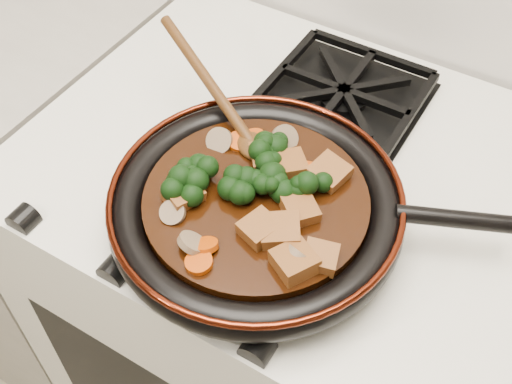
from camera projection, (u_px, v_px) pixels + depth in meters
The scene contains 35 objects.
stove at pixel (287, 319), 1.24m from camera, with size 0.76×0.60×0.90m, color silver.
burner_grate_front at pixel (246, 221), 0.81m from camera, with size 0.23×0.23×0.03m, color black, non-canonical shape.
burner_grate_back at pixel (343, 95), 0.97m from camera, with size 0.23×0.23×0.03m, color black, non-canonical shape.
skillet at pixel (258, 206), 0.79m from camera, with size 0.47×0.36×0.05m.
braising_sauce at pixel (256, 203), 0.78m from camera, with size 0.28×0.28×0.02m, color black.
tofu_cube_0 at pixel (300, 210), 0.75m from camera, with size 0.04×0.04×0.02m, color brown.
tofu_cube_1 at pixel (259, 229), 0.74m from camera, with size 0.04×0.04×0.02m, color brown.
tofu_cube_2 at pixel (183, 195), 0.77m from camera, with size 0.04×0.04×0.02m, color brown.
tofu_cube_3 at pixel (329, 173), 0.79m from camera, with size 0.04×0.04×0.02m, color brown.
tofu_cube_4 at pixel (266, 157), 0.81m from camera, with size 0.04×0.04×0.02m, color brown.
tofu_cube_5 at pixel (281, 232), 0.73m from camera, with size 0.04×0.04×0.02m, color brown.
tofu_cube_6 at pixel (288, 166), 0.80m from camera, with size 0.04×0.04×0.02m, color brown.
tofu_cube_7 at pixel (295, 262), 0.71m from camera, with size 0.04×0.04×0.02m, color brown.
tofu_cube_8 at pixel (320, 257), 0.71m from camera, with size 0.04×0.04×0.02m, color brown.
broccoli_floret_0 at pixel (240, 189), 0.77m from camera, with size 0.06×0.06×0.05m, color black, non-canonical shape.
broccoli_floret_1 at pixel (257, 183), 0.78m from camera, with size 0.06×0.06×0.05m, color black, non-canonical shape.
broccoli_floret_2 at pixel (308, 185), 0.77m from camera, with size 0.06×0.06×0.05m, color black, non-canonical shape.
broccoli_floret_3 at pixel (197, 174), 0.78m from camera, with size 0.06×0.06×0.06m, color black, non-canonical shape.
broccoli_floret_4 at pixel (268, 159), 0.80m from camera, with size 0.06×0.06×0.05m, color black, non-canonical shape.
broccoli_floret_5 at pixel (182, 184), 0.78m from camera, with size 0.06×0.06×0.05m, color black, non-canonical shape.
broccoli_floret_6 at pixel (185, 190), 0.77m from camera, with size 0.06×0.06×0.05m, color black, non-canonical shape.
broccoli_floret_7 at pixel (276, 187), 0.77m from camera, with size 0.06×0.06×0.05m, color black, non-canonical shape.
broccoli_floret_8 at pixel (267, 144), 0.82m from camera, with size 0.06×0.06×0.05m, color black, non-canonical shape.
carrot_coin_0 at pixel (304, 168), 0.80m from camera, with size 0.03×0.03×0.01m, color #B43B05.
carrot_coin_1 at pixel (206, 245), 0.72m from camera, with size 0.03×0.03×0.01m, color #B43B05.
carrot_coin_2 at pixel (239, 142), 0.83m from camera, with size 0.03×0.03×0.01m, color #B43B05.
carrot_coin_3 at pixel (312, 173), 0.80m from camera, with size 0.03×0.03×0.01m, color #B43B05.
carrot_coin_4 at pixel (199, 262), 0.71m from camera, with size 0.03×0.03×0.01m, color #B43B05.
carrot_coin_5 at pixel (253, 136), 0.84m from camera, with size 0.03×0.03×0.01m, color #B43B05.
mushroom_slice_0 at pixel (219, 141), 0.83m from camera, with size 0.04×0.04×0.01m, color brown.
mushroom_slice_1 at pixel (285, 138), 0.83m from camera, with size 0.04×0.04×0.01m, color brown.
mushroom_slice_2 at pixel (173, 213), 0.75m from camera, with size 0.03×0.03×0.01m, color brown.
mushroom_slice_3 at pixel (192, 243), 0.72m from camera, with size 0.04×0.04×0.01m, color brown.
mushroom_slice_4 at pixel (300, 255), 0.71m from camera, with size 0.04×0.04×0.01m, color brown.
wooden_spoon at pixel (227, 108), 0.85m from camera, with size 0.15×0.09×0.24m.
Camera 1 is at (0.27, 1.13, 1.56)m, focal length 45.00 mm.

